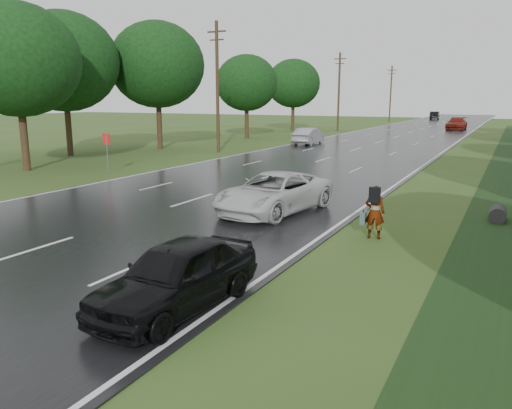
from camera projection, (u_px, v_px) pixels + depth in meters
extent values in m
plane|color=#32491A|center=(31.00, 252.00, 13.99)|extent=(220.00, 220.00, 0.00)
cube|color=black|center=(391.00, 139.00, 53.07)|extent=(14.00, 180.00, 0.04)
cube|color=silver|center=(459.00, 141.00, 50.03)|extent=(0.12, 180.00, 0.01)
cube|color=silver|center=(330.00, 136.00, 56.10)|extent=(0.12, 180.00, 0.01)
cube|color=silver|center=(391.00, 138.00, 53.06)|extent=(0.12, 180.00, 0.01)
cube|color=black|center=(505.00, 180.00, 26.19)|extent=(2.20, 120.00, 0.01)
cylinder|color=#2D2D2D|center=(498.00, 214.00, 17.45)|extent=(0.56, 1.00, 0.56)
cylinder|color=slate|center=(107.00, 155.00, 28.01)|extent=(0.06, 0.06, 2.20)
cube|color=red|center=(106.00, 139.00, 27.82)|extent=(0.50, 0.04, 0.60)
cylinder|color=#332015|center=(217.00, 88.00, 38.80)|extent=(0.26, 0.26, 10.00)
cube|color=#332015|center=(217.00, 32.00, 37.92)|extent=(1.60, 0.12, 0.12)
cube|color=#332015|center=(217.00, 40.00, 38.05)|extent=(1.20, 0.10, 0.10)
cylinder|color=#332015|center=(339.00, 92.00, 64.85)|extent=(0.26, 0.26, 10.00)
cube|color=#332015|center=(340.00, 59.00, 63.98)|extent=(1.60, 0.12, 0.12)
cube|color=#332015|center=(340.00, 64.00, 64.10)|extent=(1.20, 0.10, 0.10)
cylinder|color=#332015|center=(391.00, 94.00, 90.91)|extent=(0.26, 0.26, 10.00)
cube|color=#332015|center=(392.00, 70.00, 90.03)|extent=(1.60, 0.12, 0.12)
cube|color=#332015|center=(392.00, 74.00, 90.16)|extent=(1.20, 0.10, 0.10)
cylinder|color=#332015|center=(24.00, 139.00, 29.46)|extent=(0.44, 0.44, 3.68)
ellipsoid|color=black|center=(17.00, 60.00, 28.51)|extent=(7.20, 7.20, 6.48)
cylinder|color=#332015|center=(159.00, 125.00, 42.03)|extent=(0.44, 0.44, 4.00)
ellipsoid|color=black|center=(157.00, 65.00, 41.00)|extent=(7.80, 7.80, 7.02)
cylinder|color=#332015|center=(247.00, 122.00, 53.90)|extent=(0.44, 0.44, 3.36)
ellipsoid|color=black|center=(247.00, 83.00, 53.03)|extent=(6.60, 6.60, 5.94)
cylinder|color=#332015|center=(69.00, 130.00, 37.32)|extent=(0.44, 0.44, 3.84)
ellipsoid|color=black|center=(63.00, 62.00, 36.29)|extent=(8.00, 8.00, 7.20)
cylinder|color=#332015|center=(293.00, 117.00, 66.31)|extent=(0.44, 0.44, 3.52)
ellipsoid|color=black|center=(293.00, 83.00, 65.40)|extent=(7.00, 7.00, 6.30)
imported|color=#A5998C|center=(375.00, 212.00, 15.18)|extent=(0.64, 0.46, 1.64)
cube|color=black|center=(375.00, 195.00, 14.84)|extent=(0.35, 0.23, 0.46)
cube|color=#3B5456|center=(363.00, 218.00, 15.43)|extent=(0.20, 0.47, 0.37)
cube|color=black|center=(364.00, 211.00, 15.38)|extent=(0.06, 0.16, 0.03)
imported|color=silver|center=(274.00, 193.00, 18.55)|extent=(3.25, 5.62, 1.47)
imported|color=black|center=(177.00, 275.00, 10.01)|extent=(1.92, 4.22, 1.40)
imported|color=#93959B|center=(309.00, 136.00, 46.14)|extent=(1.68, 4.66, 1.53)
imported|color=maroon|center=(457.00, 123.00, 67.89)|extent=(2.46, 5.80, 1.67)
imported|color=black|center=(435.00, 115.00, 101.30)|extent=(2.09, 4.94, 1.59)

